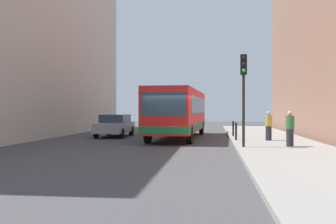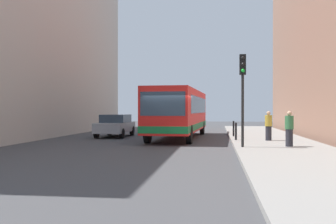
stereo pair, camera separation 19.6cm
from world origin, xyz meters
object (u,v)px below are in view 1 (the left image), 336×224
object	(u,v)px
traffic_light	(244,83)
pedestrian_near_signal	(290,129)
pedestrian_mid_sidewalk	(269,126)
bollard_near	(236,131)
bus	(179,111)
car_beside_bus	(115,125)
bollard_mid	(233,129)

from	to	relation	value
traffic_light	pedestrian_near_signal	world-z (taller)	traffic_light
traffic_light	pedestrian_mid_sidewalk	distance (m)	4.65
bollard_near	bus	bearing A→B (deg)	138.19
car_beside_bus	traffic_light	size ratio (longest dim) A/B	1.08
bus	bollard_near	size ratio (longest dim) A/B	11.71
car_beside_bus	bollard_mid	distance (m)	7.79
bus	traffic_light	size ratio (longest dim) A/B	2.71
car_beside_bus	traffic_light	distance (m)	11.22
traffic_light	pedestrian_near_signal	distance (m)	2.98
bus	car_beside_bus	size ratio (longest dim) A/B	2.52
bollard_near	bollard_mid	bearing A→B (deg)	90.00
pedestrian_near_signal	car_beside_bus	bearing A→B (deg)	-18.93
bollard_mid	traffic_light	bearing A→B (deg)	-89.19
pedestrian_mid_sidewalk	bus	bearing A→B (deg)	158.23
traffic_light	bollard_near	world-z (taller)	traffic_light
bus	pedestrian_near_signal	xyz separation A→B (m)	(5.60, -6.51, -0.78)
bollard_near	car_beside_bus	bearing A→B (deg)	154.24
car_beside_bus	bollard_mid	world-z (taller)	car_beside_bus
pedestrian_mid_sidewalk	traffic_light	bearing A→B (deg)	-102.99
bus	pedestrian_mid_sidewalk	world-z (taller)	bus
bollard_mid	pedestrian_near_signal	bearing A→B (deg)	-71.55
traffic_light	pedestrian_near_signal	size ratio (longest dim) A/B	2.57
bus	bollard_near	xyz separation A→B (m)	(3.41, -3.05, -1.10)
traffic_light	car_beside_bus	bearing A→B (deg)	135.62
bus	pedestrian_near_signal	distance (m)	8.62
traffic_light	pedestrian_mid_sidewalk	size ratio (longest dim) A/B	2.60
bus	bollard_near	world-z (taller)	bus
car_beside_bus	pedestrian_mid_sidewalk	distance (m)	10.24
car_beside_bus	bollard_near	xyz separation A→B (m)	(7.76, -3.75, -0.16)
bus	car_beside_bus	world-z (taller)	bus
bollard_mid	pedestrian_mid_sidewalk	size ratio (longest dim) A/B	0.60
bollard_mid	pedestrian_mid_sidewalk	bearing A→B (deg)	-61.86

